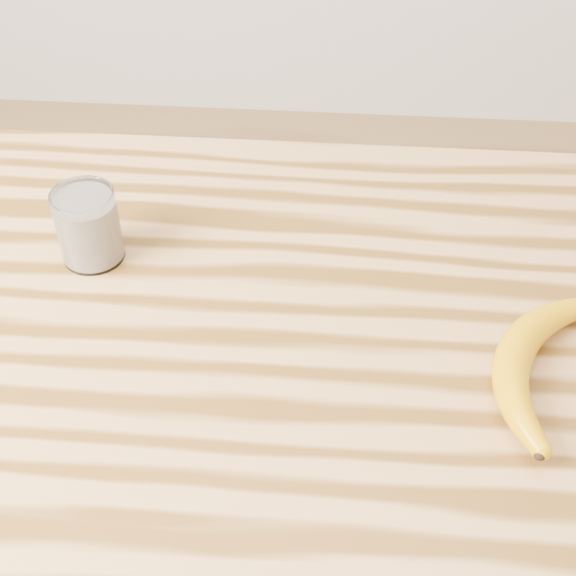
{
  "coord_description": "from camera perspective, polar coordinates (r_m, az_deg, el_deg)",
  "views": [
    {
      "loc": [
        0.16,
        -0.62,
        1.56
      ],
      "look_at": [
        0.11,
        0.05,
        0.93
      ],
      "focal_mm": 50.0,
      "sensor_mm": 36.0,
      "label": 1
    }
  ],
  "objects": [
    {
      "name": "banana",
      "position": [
        0.89,
        15.79,
        -4.44
      ],
      "size": [
        0.24,
        0.35,
        0.04
      ],
      "primitive_type": null,
      "rotation": [
        0.0,
        0.0,
        -0.4
      ],
      "color": "#CD8B03",
      "rests_on": "table"
    },
    {
      "name": "smoothie_glass",
      "position": [
        1.0,
        -14.0,
        4.24
      ],
      "size": [
        0.08,
        0.08,
        0.1
      ],
      "color": "white",
      "rests_on": "table"
    },
    {
      "name": "table",
      "position": [
        1.01,
        -6.33,
        -8.19
      ],
      "size": [
        1.2,
        0.8,
        0.9
      ],
      "color": "#B6834B",
      "rests_on": "ground"
    }
  ]
}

